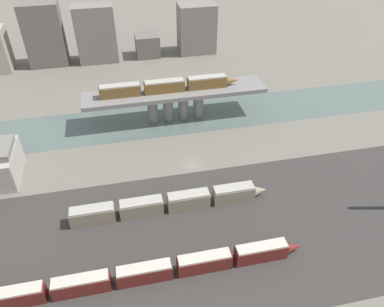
% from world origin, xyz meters
% --- Properties ---
extents(ground_plane, '(400.00, 400.00, 0.00)m').
position_xyz_m(ground_plane, '(0.00, 0.00, 0.00)').
color(ground_plane, '#666056').
extents(railbed_yard, '(280.00, 42.00, 0.01)m').
position_xyz_m(railbed_yard, '(0.00, -24.00, 0.00)').
color(railbed_yard, '#33302D').
rests_on(railbed_yard, ground).
extents(river_water, '(320.00, 19.21, 0.01)m').
position_xyz_m(river_water, '(0.00, 24.13, 0.00)').
color(river_water, '#4C5B56').
rests_on(river_water, ground).
extents(bridge, '(55.48, 9.83, 9.72)m').
position_xyz_m(bridge, '(0.00, 24.13, 7.54)').
color(bridge, slate).
rests_on(bridge, ground).
extents(train_on_bridge, '(42.30, 2.90, 3.63)m').
position_xyz_m(train_on_bridge, '(-1.74, 24.13, 11.49)').
color(train_on_bridge, brown).
rests_on(train_on_bridge, bridge).
extents(train_yard_near, '(73.34, 2.65, 3.89)m').
position_xyz_m(train_yard_near, '(-20.94, -32.07, 1.91)').
color(train_yard_near, '#5B1E19').
rests_on(train_yard_near, ground).
extents(train_yard_mid, '(46.03, 3.06, 4.12)m').
position_xyz_m(train_yard_mid, '(-8.33, -14.74, 2.02)').
color(train_yard_mid, gray).
rests_on(train_yard_mid, ground).
extents(city_block_left, '(14.35, 8.78, 23.96)m').
position_xyz_m(city_block_left, '(-42.04, 74.54, 11.98)').
color(city_block_left, '#605B56').
rests_on(city_block_left, ground).
extents(city_block_center, '(15.24, 8.28, 22.09)m').
position_xyz_m(city_block_center, '(-22.67, 73.72, 11.05)').
color(city_block_center, slate).
rests_on(city_block_center, ground).
extents(city_block_right, '(9.59, 9.23, 8.88)m').
position_xyz_m(city_block_right, '(-2.82, 74.87, 4.44)').
color(city_block_right, '#605B56').
rests_on(city_block_right, ground).
extents(city_block_far_right, '(15.04, 9.91, 19.82)m').
position_xyz_m(city_block_far_right, '(18.01, 74.74, 9.91)').
color(city_block_far_right, slate).
rests_on(city_block_far_right, ground).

